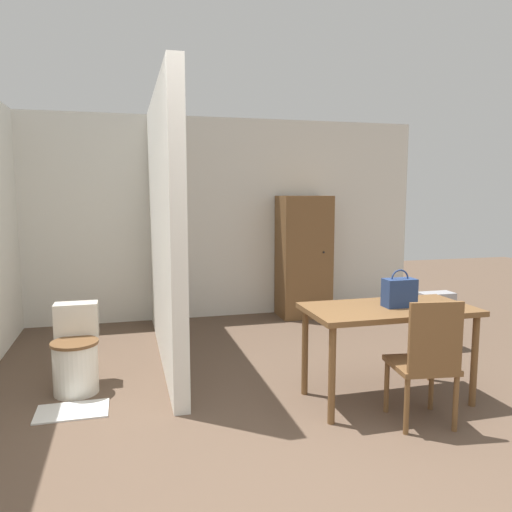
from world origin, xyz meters
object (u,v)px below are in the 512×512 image
at_px(dining_table, 389,318).
at_px(toilet, 76,354).
at_px(wooden_chair, 426,359).
at_px(space_heater, 435,320).
at_px(handbag, 399,292).
at_px(wooden_cabinet, 304,257).

bearing_deg(dining_table, toilet, 160.70).
distance_m(wooden_chair, space_heater, 1.85).
distance_m(dining_table, toilet, 2.47).
bearing_deg(space_heater, dining_table, -137.65).
relative_size(handbag, wooden_cabinet, 0.18).
height_order(wooden_chair, handbag, handbag).
bearing_deg(wooden_chair, space_heater, 61.07).
distance_m(wooden_cabinet, space_heater, 1.89).
bearing_deg(wooden_cabinet, space_heater, -62.91).
bearing_deg(dining_table, space_heater, 42.35).
xyz_separation_m(dining_table, wooden_cabinet, (0.29, 2.65, 0.12)).
bearing_deg(handbag, space_heater, 44.72).
bearing_deg(wooden_chair, dining_table, 101.31).
height_order(dining_table, space_heater, dining_table).
bearing_deg(wooden_cabinet, dining_table, -96.33).
distance_m(wooden_chair, toilet, 2.67).
height_order(wooden_chair, toilet, wooden_chair).
xyz_separation_m(dining_table, handbag, (0.07, -0.01, 0.19)).
bearing_deg(space_heater, handbag, -135.28).
bearing_deg(toilet, space_heater, 3.59).
distance_m(dining_table, handbag, 0.21).
bearing_deg(dining_table, wooden_cabinet, 83.67).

